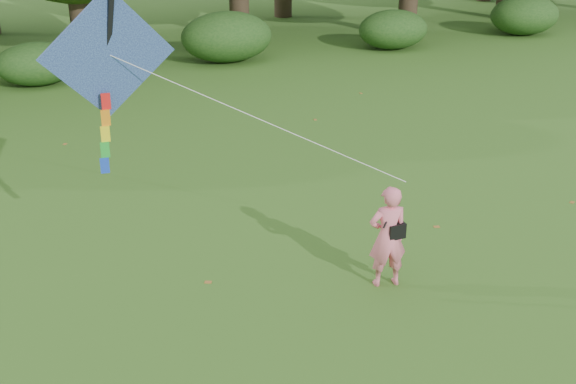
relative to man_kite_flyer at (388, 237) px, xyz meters
name	(u,v)px	position (x,y,z in m)	size (l,w,h in m)	color
ground	(419,311)	(0.07, -0.95, -0.89)	(100.00, 100.00, 0.00)	#265114
man_kite_flyer	(388,237)	(0.00, 0.00, 0.00)	(0.65, 0.43, 1.78)	#ED6F85
crossbody_bag	(395,230)	(0.12, -0.03, 0.12)	(0.43, 0.20, 0.71)	black
flying_kite	(109,58)	(-3.91, 1.87, 2.92)	(5.22, 2.27, 3.06)	#265EA7
shrub_band	(131,49)	(-0.65, 16.66, -0.03)	(39.15, 3.22, 1.88)	#264919
fallen_leaves	(366,198)	(1.49, 3.29, -0.88)	(9.59, 13.23, 0.01)	#935E28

